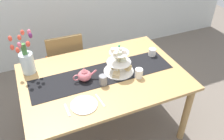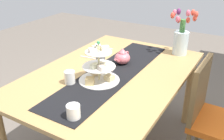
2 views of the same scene
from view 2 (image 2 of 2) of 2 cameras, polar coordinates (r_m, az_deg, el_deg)
dining_table at (r=2.06m, az=-0.28°, el=-2.97°), size 1.59×1.08×0.76m
chair_left at (r=2.12m, az=21.39°, el=-9.13°), size 0.43×0.43×0.91m
table_runner at (r=2.00m, az=0.15°, el=-0.57°), size 1.41×0.35×0.00m
tiered_cake_stand at (r=1.84m, az=-2.99°, el=0.35°), size 0.30×0.30×0.30m
teapot at (r=2.14m, az=2.32°, el=2.84°), size 0.24×0.13×0.14m
tulip_vase at (r=2.40m, az=15.14°, el=6.88°), size 0.22×0.24×0.43m
cream_jug at (r=1.49m, az=-8.58°, el=-9.17°), size 0.08×0.08×0.08m
dinner_plate_left at (r=2.40m, az=-3.20°, el=3.98°), size 0.23×0.23×0.01m
fork_left at (r=2.51m, az=-1.38°, el=4.98°), size 0.02×0.15×0.01m
knife_left at (r=2.29m, az=-5.20°, el=2.78°), size 0.03×0.17×0.01m
mug_grey at (r=2.09m, az=-2.56°, el=2.05°), size 0.08×0.08×0.09m
mug_white_text at (r=1.85m, az=-9.39°, el=-1.64°), size 0.08×0.08×0.09m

